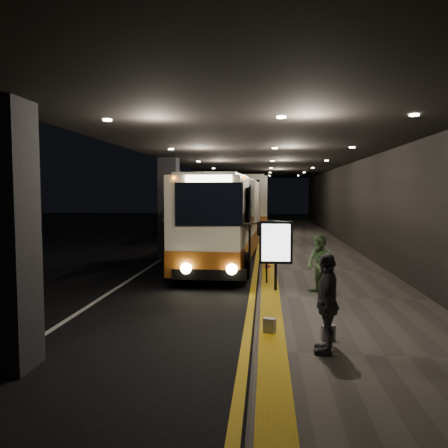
{
  "coord_description": "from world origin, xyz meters",
  "views": [
    {
      "loc": [
        2.72,
        -14.69,
        2.92
      ],
      "look_at": [
        1.11,
        1.95,
        1.7
      ],
      "focal_mm": 35.0,
      "sensor_mm": 36.0,
      "label": 1
    }
  ],
  "objects_px": {
    "coach_third": "(250,203)",
    "stanchion_post": "(267,266)",
    "bag_plain": "(269,326)",
    "coach_second": "(246,205)",
    "coach_main": "(226,223)",
    "passenger_boarding": "(268,246)",
    "info_sign": "(276,244)",
    "passenger_waiting_grey": "(327,303)",
    "passenger_waiting_green": "(319,265)",
    "bag_polka": "(328,333)"
  },
  "relations": [
    {
      "from": "bag_plain",
      "to": "passenger_waiting_green",
      "type": "bearing_deg",
      "value": 68.09
    },
    {
      "from": "coach_third",
      "to": "bag_plain",
      "type": "bearing_deg",
      "value": -83.92
    },
    {
      "from": "bag_plain",
      "to": "coach_second",
      "type": "bearing_deg",
      "value": 93.66
    },
    {
      "from": "bag_polka",
      "to": "bag_plain",
      "type": "distance_m",
      "value": 1.15
    },
    {
      "from": "coach_third",
      "to": "coach_second",
      "type": "bearing_deg",
      "value": -86.18
    },
    {
      "from": "bag_polka",
      "to": "passenger_waiting_green",
      "type": "bearing_deg",
      "value": 85.76
    },
    {
      "from": "coach_main",
      "to": "passenger_boarding",
      "type": "bearing_deg",
      "value": -47.43
    },
    {
      "from": "coach_third",
      "to": "passenger_waiting_green",
      "type": "bearing_deg",
      "value": -81.26
    },
    {
      "from": "bag_plain",
      "to": "stanchion_post",
      "type": "xyz_separation_m",
      "value": [
        -0.05,
        4.7,
        0.4
      ]
    },
    {
      "from": "passenger_waiting_green",
      "to": "bag_polka",
      "type": "xyz_separation_m",
      "value": [
        -0.28,
        -3.77,
        -0.66
      ]
    },
    {
      "from": "coach_second",
      "to": "passenger_boarding",
      "type": "relative_size",
      "value": 7.78
    },
    {
      "from": "stanchion_post",
      "to": "passenger_waiting_green",
      "type": "bearing_deg",
      "value": -42.56
    },
    {
      "from": "coach_third",
      "to": "passenger_waiting_grey",
      "type": "distance_m",
      "value": 37.28
    },
    {
      "from": "coach_second",
      "to": "stanchion_post",
      "type": "bearing_deg",
      "value": -88.82
    },
    {
      "from": "coach_third",
      "to": "bag_plain",
      "type": "relative_size",
      "value": 41.39
    },
    {
      "from": "coach_second",
      "to": "passenger_boarding",
      "type": "xyz_separation_m",
      "value": [
        1.66,
        -18.46,
        -0.94
      ]
    },
    {
      "from": "passenger_waiting_green",
      "to": "passenger_waiting_grey",
      "type": "xyz_separation_m",
      "value": [
        -0.4,
        -4.35,
        0.06
      ]
    },
    {
      "from": "passenger_boarding",
      "to": "stanchion_post",
      "type": "xyz_separation_m",
      "value": [
        -0.05,
        -2.77,
        -0.28
      ]
    },
    {
      "from": "bag_plain",
      "to": "coach_main",
      "type": "bearing_deg",
      "value": 100.37
    },
    {
      "from": "passenger_waiting_grey",
      "to": "coach_main",
      "type": "bearing_deg",
      "value": -157.66
    },
    {
      "from": "passenger_waiting_green",
      "to": "bag_plain",
      "type": "bearing_deg",
      "value": -55.28
    },
    {
      "from": "passenger_waiting_grey",
      "to": "bag_polka",
      "type": "height_order",
      "value": "passenger_waiting_grey"
    },
    {
      "from": "coach_main",
      "to": "passenger_waiting_green",
      "type": "distance_m",
      "value": 6.9
    },
    {
      "from": "coach_third",
      "to": "stanchion_post",
      "type": "height_order",
      "value": "coach_third"
    },
    {
      "from": "coach_main",
      "to": "bag_polka",
      "type": "bearing_deg",
      "value": -71.8
    },
    {
      "from": "coach_main",
      "to": "passenger_boarding",
      "type": "relative_size",
      "value": 6.73
    },
    {
      "from": "coach_second",
      "to": "info_sign",
      "type": "height_order",
      "value": "coach_second"
    },
    {
      "from": "passenger_boarding",
      "to": "info_sign",
      "type": "distance_m",
      "value": 3.75
    },
    {
      "from": "coach_main",
      "to": "passenger_waiting_grey",
      "type": "distance_m",
      "value": 10.84
    },
    {
      "from": "passenger_boarding",
      "to": "bag_plain",
      "type": "bearing_deg",
      "value": -170.09
    },
    {
      "from": "passenger_waiting_green",
      "to": "coach_main",
      "type": "bearing_deg",
      "value": 173.57
    },
    {
      "from": "coach_third",
      "to": "bag_plain",
      "type": "height_order",
      "value": "coach_third"
    },
    {
      "from": "coach_third",
      "to": "info_sign",
      "type": "bearing_deg",
      "value": -83.25
    },
    {
      "from": "coach_third",
      "to": "bag_polka",
      "type": "bearing_deg",
      "value": -82.25
    },
    {
      "from": "coach_third",
      "to": "info_sign",
      "type": "relative_size",
      "value": 6.15
    },
    {
      "from": "coach_third",
      "to": "passenger_boarding",
      "type": "distance_m",
      "value": 28.81
    },
    {
      "from": "passenger_waiting_green",
      "to": "passenger_waiting_grey",
      "type": "height_order",
      "value": "passenger_waiting_grey"
    },
    {
      "from": "passenger_waiting_grey",
      "to": "bag_plain",
      "type": "relative_size",
      "value": 5.95
    },
    {
      "from": "coach_third",
      "to": "bag_polka",
      "type": "relative_size",
      "value": 40.4
    },
    {
      "from": "coach_second",
      "to": "coach_third",
      "type": "height_order",
      "value": "coach_second"
    },
    {
      "from": "coach_second",
      "to": "bag_plain",
      "type": "height_order",
      "value": "coach_second"
    },
    {
      "from": "coach_second",
      "to": "coach_main",
      "type": "bearing_deg",
      "value": -93.45
    },
    {
      "from": "coach_second",
      "to": "passenger_waiting_grey",
      "type": "relative_size",
      "value": 7.38
    },
    {
      "from": "coach_main",
      "to": "coach_third",
      "type": "bearing_deg",
      "value": 92.25
    },
    {
      "from": "passenger_boarding",
      "to": "passenger_waiting_grey",
      "type": "xyz_separation_m",
      "value": [
        0.97,
        -8.42,
        0.05
      ]
    },
    {
      "from": "passenger_waiting_grey",
      "to": "stanchion_post",
      "type": "relative_size",
      "value": 1.59
    },
    {
      "from": "passenger_boarding",
      "to": "coach_third",
      "type": "bearing_deg",
      "value": 13.4
    },
    {
      "from": "passenger_boarding",
      "to": "bag_polka",
      "type": "xyz_separation_m",
      "value": [
        1.09,
        -7.84,
        -0.67
      ]
    },
    {
      "from": "bag_plain",
      "to": "info_sign",
      "type": "height_order",
      "value": "info_sign"
    },
    {
      "from": "passenger_waiting_green",
      "to": "stanchion_post",
      "type": "height_order",
      "value": "passenger_waiting_green"
    }
  ]
}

